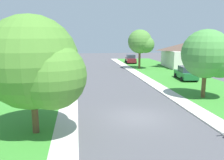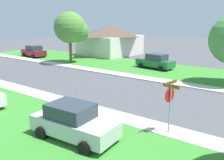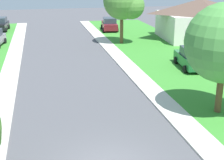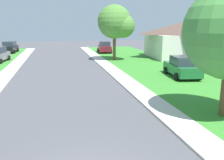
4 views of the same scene
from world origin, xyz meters
The scene contains 10 objects.
sidewalk_east centered at (4.70, 12.00, 0.05)m, with size 1.40×56.00×0.10m, color beige.
lawn_east centered at (9.40, 12.00, 0.04)m, with size 8.00×56.00×0.08m, color #38842D.
sidewalk_west centered at (-4.70, 12.00, 0.05)m, with size 1.40×56.00×0.10m, color beige.
lawn_west centered at (-9.40, 12.00, 0.04)m, with size 8.00×56.00×0.08m, color #38842D.
stop_sign_far_corner centered at (-4.86, 4.46, 1.89)m, with size 0.91×0.91×2.77m.
car_maroon_kerbside_mid centered at (6.81, 31.03, 0.87)m, with size 2.40×4.48×1.76m.
car_silver_far_down_street centered at (-8.10, 7.92, 0.87)m, with size 2.24×4.40×1.76m.
car_green_near_corner centered at (9.55, 12.36, 0.87)m, with size 2.46×4.50×1.76m.
tree_across_left centered at (6.58, 22.63, 4.43)m, with size 4.21×3.91×6.52m.
house_right_setback centered at (15.74, 23.41, 2.38)m, with size 9.53×8.42×4.60m.
Camera 2 is at (-15.84, -0.04, 5.72)m, focal length 39.46 mm.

